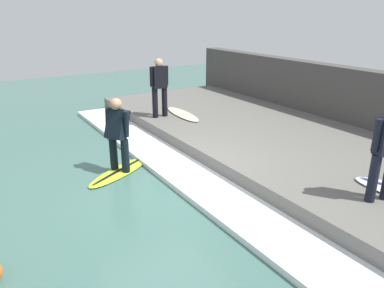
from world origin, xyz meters
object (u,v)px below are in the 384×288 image
surfboard_riding (121,171)px  surfboard_waiting_far (183,114)px  surfer_waiting_far (159,85)px  surfer_riding (118,131)px

surfboard_riding → surfboard_waiting_far: bearing=37.0°
surfer_waiting_far → surfboard_waiting_far: size_ratio=0.89×
surfer_riding → surfer_waiting_far: size_ratio=0.94×
surfboard_riding → surfer_riding: surfer_riding is taller
surfer_riding → surfer_waiting_far: bearing=46.7°
surfer_riding → surfer_waiting_far: surfer_waiting_far is taller
surfboard_riding → surfer_riding: size_ratio=1.20×
surfboard_riding → surfer_riding: 0.88m
surfer_riding → surfboard_waiting_far: surfer_riding is taller
surfboard_riding → surfer_waiting_far: (2.11, 2.24, 1.25)m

